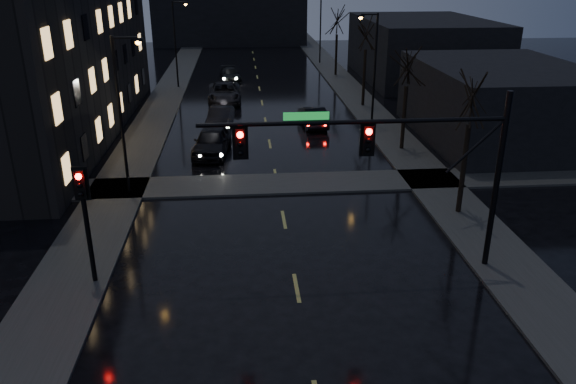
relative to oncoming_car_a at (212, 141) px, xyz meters
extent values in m
cube|color=#2D2D2B|center=(-4.78, 10.83, -0.79)|extent=(3.00, 140.00, 0.12)
cube|color=#2D2D2B|center=(12.22, 10.83, -0.79)|extent=(3.00, 140.00, 0.12)
cube|color=#2D2D2B|center=(3.72, -5.67, -0.79)|extent=(40.00, 3.00, 0.12)
cube|color=black|center=(-12.78, 5.83, 5.15)|extent=(12.00, 30.00, 12.00)
cube|color=black|center=(19.22, 1.83, 1.65)|extent=(10.00, 14.00, 5.00)
cube|color=black|center=(20.72, 23.83, 2.15)|extent=(12.00, 18.00, 6.00)
cube|color=black|center=(0.72, 53.83, 3.15)|extent=(22.00, 10.00, 8.00)
cylinder|color=black|center=(11.32, -15.17, 2.65)|extent=(0.22, 0.22, 7.00)
cylinder|color=black|center=(5.82, -15.17, 5.15)|extent=(11.00, 0.16, 0.16)
cylinder|color=black|center=(10.32, -15.17, 4.15)|extent=(2.05, 0.10, 2.05)
cube|color=#0C591E|center=(4.12, -15.17, 5.40)|extent=(1.60, 0.04, 0.28)
cube|color=black|center=(1.82, -15.17, 4.50)|extent=(0.35, 0.28, 1.05)
sphere|color=#FF0705|center=(1.82, -15.33, 4.83)|extent=(0.22, 0.22, 0.22)
cube|color=black|center=(6.32, -15.17, 4.50)|extent=(0.35, 0.28, 1.05)
sphere|color=#FF0705|center=(6.32, -15.33, 4.83)|extent=(0.22, 0.22, 0.22)
cylinder|color=black|center=(-3.78, -15.17, 1.35)|extent=(0.18, 0.18, 4.40)
cube|color=black|center=(-3.78, -15.17, 3.15)|extent=(0.35, 0.28, 1.05)
sphere|color=#FF0705|center=(-3.78, -15.33, 3.48)|extent=(0.22, 0.22, 0.22)
cylinder|color=black|center=(12.12, -10.17, 1.35)|extent=(0.24, 0.24, 4.40)
cylinder|color=black|center=(12.12, -0.17, 1.21)|extent=(0.24, 0.24, 4.12)
cylinder|color=black|center=(12.12, 11.83, 1.49)|extent=(0.24, 0.24, 4.68)
cylinder|color=black|center=(12.12, 25.83, 1.30)|extent=(0.24, 0.24, 4.29)
cylinder|color=black|center=(-4.08, -6.17, 3.15)|extent=(0.16, 0.16, 8.00)
cylinder|color=black|center=(-3.48, -6.17, 7.05)|extent=(1.20, 0.10, 0.10)
cube|color=black|center=(-2.88, -6.17, 6.95)|extent=(0.50, 0.25, 0.15)
sphere|color=#FFA132|center=(-2.88, -6.17, 6.85)|extent=(0.28, 0.28, 0.28)
cylinder|color=black|center=(-4.08, 20.83, 3.15)|extent=(0.16, 0.16, 8.00)
cylinder|color=black|center=(-3.48, 20.83, 7.05)|extent=(1.20, 0.10, 0.10)
cube|color=black|center=(-2.88, 20.83, 6.95)|extent=(0.50, 0.25, 0.15)
sphere|color=#FFA132|center=(-2.88, 20.83, 6.85)|extent=(0.28, 0.28, 0.28)
cylinder|color=black|center=(11.52, 5.83, 3.15)|extent=(0.16, 0.16, 8.00)
cylinder|color=black|center=(10.92, 5.83, 7.05)|extent=(1.20, 0.10, 0.10)
cube|color=black|center=(10.32, 5.83, 6.95)|extent=(0.50, 0.25, 0.15)
sphere|color=#FFA132|center=(10.32, 5.83, 6.85)|extent=(0.28, 0.28, 0.28)
cylinder|color=black|center=(11.52, 33.83, 3.15)|extent=(0.16, 0.16, 8.00)
imported|color=black|center=(0.00, 0.00, 0.00)|extent=(2.62, 5.20, 1.70)
imported|color=black|center=(0.34, 6.16, -0.12)|extent=(2.06, 4.61, 1.47)
imported|color=black|center=(0.51, 14.36, -0.02)|extent=(2.84, 6.00, 1.65)
imported|color=black|center=(0.91, 23.95, -0.20)|extent=(2.41, 4.71, 1.31)
imported|color=black|center=(7.12, 5.99, -0.11)|extent=(1.89, 4.59, 1.48)
camera|label=1|loc=(1.87, -33.96, 10.27)|focal=35.00mm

